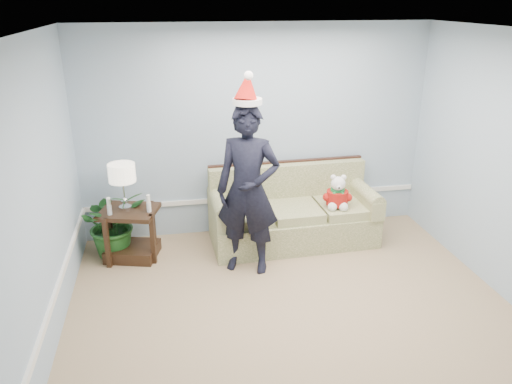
{
  "coord_description": "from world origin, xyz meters",
  "views": [
    {
      "loc": [
        -1.16,
        -3.63,
        2.97
      ],
      "look_at": [
        -0.18,
        1.55,
        0.9
      ],
      "focal_mm": 35.0,
      "sensor_mm": 36.0,
      "label": 1
    }
  ],
  "objects_px": {
    "sofa": "(292,215)",
    "man": "(248,190)",
    "houseplant": "(114,222)",
    "teddy_bear": "(338,196)",
    "table_lamp": "(122,175)",
    "side_table": "(131,239)"
  },
  "relations": [
    {
      "from": "sofa",
      "to": "man",
      "type": "distance_m",
      "value": 1.11
    },
    {
      "from": "houseplant",
      "to": "teddy_bear",
      "type": "xyz_separation_m",
      "value": [
        2.74,
        -0.25,
        0.24
      ]
    },
    {
      "from": "houseplant",
      "to": "man",
      "type": "height_order",
      "value": "man"
    },
    {
      "from": "table_lamp",
      "to": "man",
      "type": "height_order",
      "value": "man"
    },
    {
      "from": "man",
      "to": "teddy_bear",
      "type": "xyz_separation_m",
      "value": [
        1.2,
        0.39,
        -0.3
      ]
    },
    {
      "from": "sofa",
      "to": "side_table",
      "type": "relative_size",
      "value": 2.73
    },
    {
      "from": "houseplant",
      "to": "teddy_bear",
      "type": "height_order",
      "value": "teddy_bear"
    },
    {
      "from": "houseplant",
      "to": "sofa",
      "type": "bearing_deg",
      "value": -0.23
    },
    {
      "from": "sofa",
      "to": "side_table",
      "type": "height_order",
      "value": "sofa"
    },
    {
      "from": "houseplant",
      "to": "teddy_bear",
      "type": "distance_m",
      "value": 2.76
    },
    {
      "from": "table_lamp",
      "to": "man",
      "type": "relative_size",
      "value": 0.29
    },
    {
      "from": "table_lamp",
      "to": "side_table",
      "type": "bearing_deg",
      "value": -49.79
    },
    {
      "from": "table_lamp",
      "to": "man",
      "type": "xyz_separation_m",
      "value": [
        1.38,
        -0.57,
        -0.08
      ]
    },
    {
      "from": "sofa",
      "to": "table_lamp",
      "type": "relative_size",
      "value": 3.78
    },
    {
      "from": "table_lamp",
      "to": "teddy_bear",
      "type": "distance_m",
      "value": 2.61
    },
    {
      "from": "table_lamp",
      "to": "houseplant",
      "type": "distance_m",
      "value": 0.65
    },
    {
      "from": "sofa",
      "to": "teddy_bear",
      "type": "bearing_deg",
      "value": -26.31
    },
    {
      "from": "side_table",
      "to": "houseplant",
      "type": "bearing_deg",
      "value": 151.33
    },
    {
      "from": "side_table",
      "to": "teddy_bear",
      "type": "relative_size",
      "value": 1.76
    },
    {
      "from": "houseplant",
      "to": "side_table",
      "type": "bearing_deg",
      "value": -28.67
    },
    {
      "from": "man",
      "to": "sofa",
      "type": "bearing_deg",
      "value": 63.27
    },
    {
      "from": "sofa",
      "to": "houseplant",
      "type": "relative_size",
      "value": 2.45
    }
  ]
}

